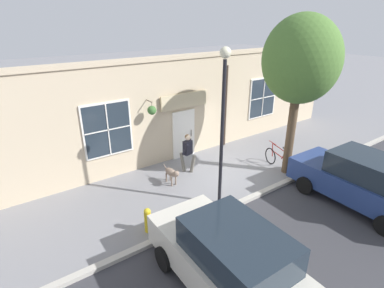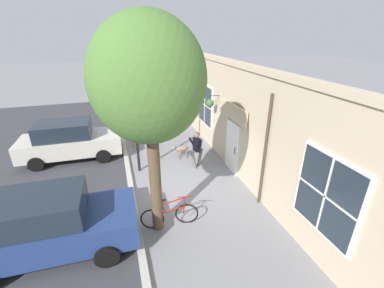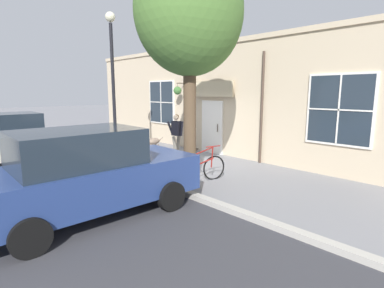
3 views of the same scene
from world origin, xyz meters
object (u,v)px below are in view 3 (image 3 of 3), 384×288
dog_on_leash (152,141)px  parked_car_mid_block (87,173)px  fire_hydrant (86,142)px  street_tree_by_curb (189,16)px  parked_car_nearest_curb (8,140)px  street_lamp (112,67)px  pedestrian_walking (176,131)px  leaning_bicycle (200,169)px

dog_on_leash → parked_car_mid_block: size_ratio=0.24×
dog_on_leash → fire_hydrant: fire_hydrant is taller
street_tree_by_curb → parked_car_mid_block: (2.82, 0.11, -3.37)m
street_tree_by_curb → parked_car_nearest_curb: (2.96, -5.63, -3.37)m
dog_on_leash → fire_hydrant: 2.71m
fire_hydrant → street_lamp: bearing=88.2°
pedestrian_walking → street_tree_by_curb: bearing=54.6°
parked_car_mid_block → street_lamp: street_lamp is taller
parked_car_mid_block → street_lamp: 5.11m
leaning_bicycle → street_lamp: bearing=-82.0°
dog_on_leash → leaning_bicycle: bearing=71.2°
parked_car_nearest_curb → fire_hydrant: (-2.88, -0.51, -0.48)m
pedestrian_walking → dog_on_leash: 1.21m
leaning_bicycle → fire_hydrant: 6.21m
leaning_bicycle → dog_on_leash: bearing=-108.8°
parked_car_nearest_curb → street_lamp: 4.21m
dog_on_leash → street_tree_by_curb: size_ratio=0.18×
dog_on_leash → street_lamp: (1.95, 0.63, 2.78)m
street_lamp → parked_car_mid_block: bearing=53.9°
pedestrian_walking → street_tree_by_curb: 5.09m
dog_on_leash → parked_car_mid_block: (4.62, 4.29, 0.42)m
pedestrian_walking → dog_on_leash: size_ratio=1.53×
dog_on_leash → street_tree_by_curb: bearing=66.7°
leaning_bicycle → parked_car_nearest_curb: (3.31, -5.69, 0.50)m
pedestrian_walking → street_lamp: (2.40, -0.39, 2.29)m
pedestrian_walking → parked_car_nearest_curb: size_ratio=0.37×
pedestrian_walking → fire_hydrant: (2.32, -2.98, -0.55)m
pedestrian_walking → fire_hydrant: bearing=-52.1°
leaning_bicycle → parked_car_nearest_curb: size_ratio=0.40×
pedestrian_walking → parked_car_mid_block: bearing=32.8°
street_tree_by_curb → street_lamp: street_tree_by_curb is taller
parked_car_mid_block → street_lamp: size_ratio=0.87×
parked_car_mid_block → fire_hydrant: parked_car_mid_block is taller
pedestrian_walking → leaning_bicycle: size_ratio=0.92×
parked_car_mid_block → leaning_bicycle: bearing=-179.1°
leaning_bicycle → parked_car_mid_block: bearing=0.9°
dog_on_leash → parked_car_nearest_curb: parked_car_nearest_curb is taller
street_tree_by_curb → leaning_bicycle: 3.89m
parked_car_mid_block → fire_hydrant: size_ratio=5.63×
fire_hydrant → dog_on_leash: bearing=133.7°
parked_car_nearest_curb → street_tree_by_curb: bearing=117.7°
parked_car_mid_block → fire_hydrant: 6.84m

